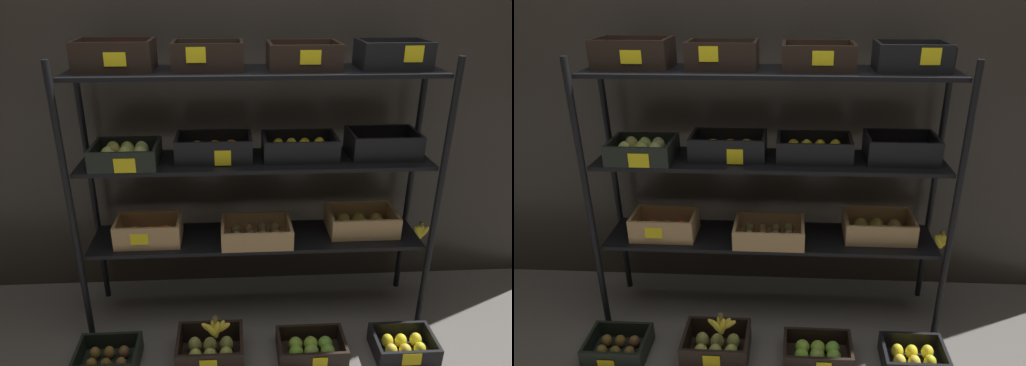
# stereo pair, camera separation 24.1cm
# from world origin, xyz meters

# --- Properties ---
(ground_plane) EXTENTS (10.00, 10.00, 0.00)m
(ground_plane) POSITION_xyz_m (0.00, 0.00, 0.00)
(ground_plane) COLOR #605B56
(storefront_wall) EXTENTS (4.18, 0.12, 2.76)m
(storefront_wall) POSITION_xyz_m (0.00, 0.38, 1.38)
(storefront_wall) COLOR #2D2823
(storefront_wall) RESTS_ON ground_plane
(display_rack) EXTENTS (1.89, 0.39, 1.52)m
(display_rack) POSITION_xyz_m (0.00, 0.00, 0.96)
(display_rack) COLOR black
(display_rack) RESTS_ON ground_plane
(crate_ground_kiwi) EXTENTS (0.31, 0.25, 0.10)m
(crate_ground_kiwi) POSITION_xyz_m (-0.76, -0.40, 0.04)
(crate_ground_kiwi) COLOR black
(crate_ground_kiwi) RESTS_ON ground_plane
(crate_ground_pear) EXTENTS (0.33, 0.26, 0.14)m
(crate_ground_pear) POSITION_xyz_m (-0.25, -0.38, 0.06)
(crate_ground_pear) COLOR black
(crate_ground_pear) RESTS_ON ground_plane
(crate_ground_apple_green) EXTENTS (0.34, 0.23, 0.10)m
(crate_ground_apple_green) POSITION_xyz_m (0.26, -0.38, 0.04)
(crate_ground_apple_green) COLOR black
(crate_ground_apple_green) RESTS_ON ground_plane
(crate_ground_lemon) EXTENTS (0.31, 0.23, 0.11)m
(crate_ground_lemon) POSITION_xyz_m (0.73, -0.40, 0.05)
(crate_ground_lemon) COLOR black
(crate_ground_lemon) RESTS_ON ground_plane
(banana_bunch_loose) EXTENTS (0.16, 0.05, 0.13)m
(banana_bunch_loose) POSITION_xyz_m (-0.22, -0.38, 0.19)
(banana_bunch_loose) COLOR brown
(banana_bunch_loose) RESTS_ON crate_ground_pear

